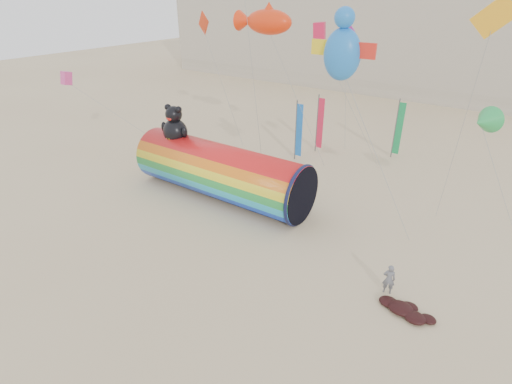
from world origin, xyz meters
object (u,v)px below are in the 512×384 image
Objects in this scene: hotel_building at (358,11)px; kite_handler at (389,279)px; fabric_bundle at (405,310)px; windsock_assembly at (220,170)px.

kite_handler is at bearing -65.08° from hotel_building.
fabric_bundle is (1.15, -0.91, -0.64)m from kite_handler.
windsock_assembly reaches higher than fabric_bundle.
kite_handler is (13.19, -3.33, -1.20)m from windsock_assembly.
kite_handler reaches higher than fabric_bundle.
hotel_building reaches higher than windsock_assembly.
fabric_bundle is at bearing -64.35° from hotel_building.
kite_handler is 0.62× the size of fabric_bundle.
windsock_assembly is at bearing -79.21° from hotel_building.
fabric_bundle is (22.43, -46.72, -10.14)m from hotel_building.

